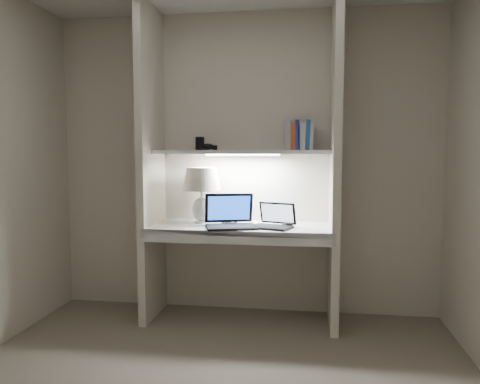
% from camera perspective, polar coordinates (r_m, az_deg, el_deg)
% --- Properties ---
extents(back_wall, '(3.20, 0.01, 2.50)m').
position_cam_1_polar(back_wall, '(3.94, 0.65, 3.46)').
color(back_wall, beige).
rests_on(back_wall, floor).
extents(alcove_panel_left, '(0.06, 0.55, 2.50)m').
position_cam_1_polar(alcove_panel_left, '(3.84, -10.78, 3.33)').
color(alcove_panel_left, beige).
rests_on(alcove_panel_left, floor).
extents(alcove_panel_right, '(0.06, 0.55, 2.50)m').
position_cam_1_polar(alcove_panel_right, '(3.64, 11.55, 3.22)').
color(alcove_panel_right, beige).
rests_on(alcove_panel_right, floor).
extents(desk, '(1.40, 0.55, 0.04)m').
position_cam_1_polar(desk, '(3.72, 0.08, -4.38)').
color(desk, white).
rests_on(desk, alcove_panel_left).
extents(desk_apron, '(1.46, 0.03, 0.10)m').
position_cam_1_polar(desk_apron, '(3.47, -0.54, -5.58)').
color(desk_apron, silver).
rests_on(desk_apron, desk).
extents(shelf, '(1.40, 0.36, 0.03)m').
position_cam_1_polar(shelf, '(3.76, 0.29, 4.91)').
color(shelf, silver).
rests_on(shelf, back_wall).
extents(strip_light, '(0.60, 0.04, 0.02)m').
position_cam_1_polar(strip_light, '(3.76, 0.29, 4.57)').
color(strip_light, white).
rests_on(strip_light, shelf).
extents(table_lamp, '(0.31, 0.31, 0.46)m').
position_cam_1_polar(table_lamp, '(3.80, -4.70, 0.78)').
color(table_lamp, white).
rests_on(table_lamp, desk).
extents(laptop_main, '(0.46, 0.42, 0.25)m').
position_cam_1_polar(laptop_main, '(3.64, -1.17, -3.37)').
color(laptop_main, black).
rests_on(laptop_main, desk).
extents(laptop_netbook, '(0.36, 0.34, 0.19)m').
position_cam_1_polar(laptop_netbook, '(3.62, 4.10, -3.66)').
color(laptop_netbook, black).
rests_on(laptop_netbook, desk).
extents(speaker, '(0.10, 0.08, 0.13)m').
position_cam_1_polar(speaker, '(3.95, -1.92, -2.58)').
color(speaker, silver).
rests_on(speaker, desk).
extents(mouse, '(0.11, 0.08, 0.04)m').
position_cam_1_polar(mouse, '(3.65, 5.77, -4.00)').
color(mouse, black).
rests_on(mouse, desk).
extents(cable_coil, '(0.13, 0.13, 0.01)m').
position_cam_1_polar(cable_coil, '(3.85, -1.09, -3.67)').
color(cable_coil, black).
rests_on(cable_coil, desk).
extents(sticky_note, '(0.07, 0.07, 0.00)m').
position_cam_1_polar(sticky_note, '(3.86, -9.38, -3.78)').
color(sticky_note, gold).
rests_on(sticky_note, desk).
extents(book_row, '(0.23, 0.16, 0.24)m').
position_cam_1_polar(book_row, '(3.79, 7.24, 6.79)').
color(book_row, silver).
rests_on(book_row, shelf).
extents(shelf_box, '(0.07, 0.05, 0.11)m').
position_cam_1_polar(shelf_box, '(3.94, -4.91, 5.91)').
color(shelf_box, black).
rests_on(shelf_box, shelf).
extents(shelf_gadget, '(0.13, 0.10, 0.05)m').
position_cam_1_polar(shelf_gadget, '(3.86, -4.04, 5.53)').
color(shelf_gadget, black).
rests_on(shelf_gadget, shelf).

